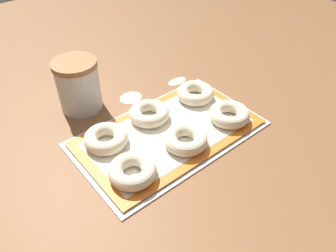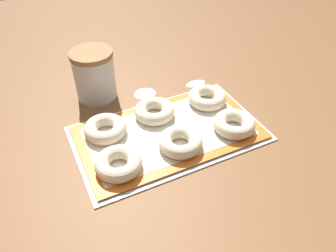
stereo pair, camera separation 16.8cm
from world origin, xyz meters
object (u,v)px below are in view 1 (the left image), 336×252
(bagel_back_center, at_px, (149,113))
(flour_canister, at_px, (78,85))
(bagel_back_left, at_px, (106,138))
(bagel_front_left, at_px, (132,171))
(bagel_front_right, at_px, (229,114))
(baking_tray, at_px, (168,133))
(bagel_back_right, at_px, (195,93))
(bagel_front_center, at_px, (185,140))

(bagel_back_center, distance_m, flour_canister, 0.24)
(bagel_back_left, xyz_separation_m, bagel_back_center, (0.16, 0.01, 0.00))
(bagel_front_left, bearing_deg, bagel_front_right, 0.24)
(baking_tray, height_order, bagel_back_right, bagel_back_right)
(bagel_front_left, distance_m, bagel_front_right, 0.35)
(bagel_back_left, bearing_deg, baking_tray, -22.25)
(bagel_front_center, bearing_deg, baking_tray, 88.53)
(baking_tray, distance_m, bagel_front_right, 0.19)
(baking_tray, xyz_separation_m, flour_canister, (-0.13, 0.28, 0.08))
(bagel_front_center, distance_m, bagel_front_right, 0.18)
(bagel_back_center, xyz_separation_m, bagel_back_right, (0.18, -0.01, 0.00))
(bagel_back_left, height_order, bagel_back_center, same)
(bagel_back_center, bearing_deg, baking_tray, -85.43)
(bagel_front_left, relative_size, flour_canister, 0.74)
(baking_tray, height_order, bagel_front_right, bagel_front_right)
(bagel_front_right, relative_size, bagel_back_center, 1.00)
(baking_tray, bearing_deg, bagel_front_right, -23.10)
(bagel_front_right, xyz_separation_m, flour_canister, (-0.30, 0.35, 0.05))
(baking_tray, bearing_deg, bagel_front_center, -91.47)
(bagel_back_center, bearing_deg, bagel_front_left, -137.21)
(baking_tray, xyz_separation_m, bagel_front_center, (-0.00, -0.07, 0.03))
(bagel_front_center, height_order, flour_canister, flour_canister)
(bagel_front_right, bearing_deg, bagel_front_left, -179.76)
(bagel_back_center, bearing_deg, bagel_front_center, -88.31)
(bagel_back_center, relative_size, bagel_back_right, 1.00)
(baking_tray, xyz_separation_m, bagel_front_left, (-0.18, -0.08, 0.03))
(bagel_front_left, bearing_deg, baking_tray, 23.42)
(bagel_front_left, relative_size, bagel_front_right, 1.00)
(bagel_back_left, bearing_deg, bagel_back_right, 0.67)
(bagel_front_center, height_order, bagel_back_left, same)
(bagel_front_left, xyz_separation_m, bagel_front_center, (0.18, 0.00, 0.00))
(bagel_front_right, xyz_separation_m, bagel_back_left, (-0.34, 0.14, 0.00))
(bagel_back_center, bearing_deg, bagel_back_right, -3.01)
(bagel_front_right, bearing_deg, bagel_back_right, 90.82)
(bagel_back_left, relative_size, flour_canister, 0.74)
(bagel_back_center, height_order, bagel_back_right, same)
(bagel_front_right, bearing_deg, bagel_back_center, 139.45)
(baking_tray, xyz_separation_m, bagel_back_center, (-0.01, 0.08, 0.03))
(bagel_front_left, bearing_deg, bagel_back_center, 42.79)
(bagel_front_center, relative_size, bagel_back_left, 1.00)
(bagel_back_center, xyz_separation_m, flour_canister, (-0.12, 0.20, 0.05))
(bagel_front_center, bearing_deg, flour_canister, 109.79)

